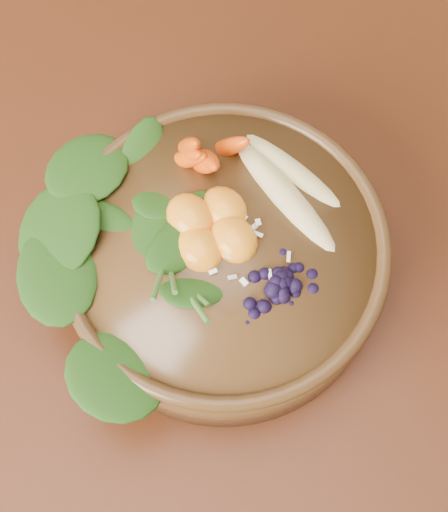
# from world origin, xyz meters

# --- Properties ---
(ground) EXTENTS (4.00, 4.00, 0.00)m
(ground) POSITION_xyz_m (0.00, 0.00, 0.00)
(ground) COLOR #381E0F
(ground) RESTS_ON ground
(dining_table) EXTENTS (1.60, 0.90, 0.75)m
(dining_table) POSITION_xyz_m (0.00, 0.00, 0.66)
(dining_table) COLOR #331C0C
(dining_table) RESTS_ON ground
(stoneware_bowl) EXTENTS (0.32, 0.32, 0.07)m
(stoneware_bowl) POSITION_xyz_m (0.18, -0.11, 0.79)
(stoneware_bowl) COLOR #4F3318
(stoneware_bowl) RESTS_ON dining_table
(kale_heap) EXTENTS (0.21, 0.19, 0.04)m
(kale_heap) POSITION_xyz_m (0.13, -0.06, 0.85)
(kale_heap) COLOR #234E14
(kale_heap) RESTS_ON stoneware_bowl
(carrot_cluster) EXTENTS (0.07, 0.07, 0.08)m
(carrot_cluster) POSITION_xyz_m (0.22, -0.03, 0.86)
(carrot_cluster) COLOR #FB4809
(carrot_cluster) RESTS_ON stoneware_bowl
(banana_halves) EXTENTS (0.07, 0.16, 0.03)m
(banana_halves) POSITION_xyz_m (0.26, -0.09, 0.84)
(banana_halves) COLOR #E0CC84
(banana_halves) RESTS_ON stoneware_bowl
(mandarin_cluster) EXTENTS (0.09, 0.10, 0.03)m
(mandarin_cluster) POSITION_xyz_m (0.18, -0.09, 0.84)
(mandarin_cluster) COLOR orange
(mandarin_cluster) RESTS_ON stoneware_bowl
(blueberry_pile) EXTENTS (0.14, 0.12, 0.04)m
(blueberry_pile) POSITION_xyz_m (0.19, -0.16, 0.84)
(blueberry_pile) COLOR black
(blueberry_pile) RESTS_ON stoneware_bowl
(coconut_flakes) EXTENTS (0.10, 0.08, 0.01)m
(coconut_flakes) POSITION_xyz_m (0.18, -0.13, 0.83)
(coconut_flakes) COLOR white
(coconut_flakes) RESTS_ON stoneware_bowl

